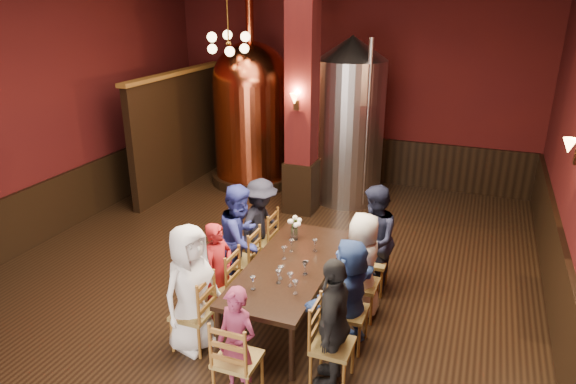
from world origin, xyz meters
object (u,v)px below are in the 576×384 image
at_px(person_0, 191,288).
at_px(copper_kettle, 252,112).
at_px(steel_vessel, 350,121).
at_px(rose_vase, 294,225).
at_px(person_1, 219,271).
at_px(person_2, 241,239).
at_px(dining_table, 291,268).

relative_size(person_0, copper_kettle, 0.36).
relative_size(person_0, steel_vessel, 0.48).
relative_size(copper_kettle, rose_vase, 12.59).
relative_size(person_1, person_2, 0.82).
relative_size(person_1, steel_vessel, 0.40).
height_order(dining_table, copper_kettle, copper_kettle).
height_order(dining_table, rose_vase, rose_vase).
distance_m(person_0, steel_vessel, 5.36).
height_order(person_2, steel_vessel, steel_vessel).
height_order(person_1, rose_vase, person_1).
bearing_deg(person_2, steel_vessel, -7.11).
distance_m(dining_table, person_1, 0.91).
bearing_deg(person_1, rose_vase, -22.03).
bearing_deg(copper_kettle, steel_vessel, -6.95).
distance_m(copper_kettle, rose_vase, 4.60).
distance_m(person_0, person_1, 0.68).
xyz_separation_m(dining_table, steel_vessel, (-0.40, 4.27, 0.94)).
xyz_separation_m(person_1, person_2, (-0.01, 0.66, 0.14)).
relative_size(person_2, rose_vase, 4.62).
relative_size(person_1, rose_vase, 3.80).
bearing_deg(dining_table, steel_vessel, 94.85).
xyz_separation_m(person_1, steel_vessel, (0.45, 4.61, 0.97)).
bearing_deg(person_0, steel_vessel, 12.44).
relative_size(copper_kettle, steel_vessel, 1.34).
bearing_deg(person_0, rose_vase, -3.57).
xyz_separation_m(person_2, copper_kettle, (-1.78, 4.22, 0.79)).
bearing_deg(person_2, rose_vase, -62.16).
bearing_deg(copper_kettle, person_0, -72.15).
distance_m(copper_kettle, steel_vessel, 2.25).
height_order(steel_vessel, rose_vase, steel_vessel).
relative_size(person_2, steel_vessel, 0.49).
xyz_separation_m(person_2, steel_vessel, (0.45, 3.95, 0.83)).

